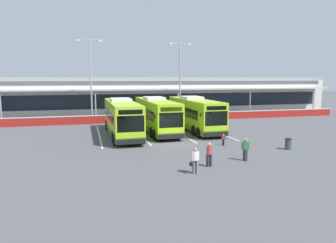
{
  "coord_description": "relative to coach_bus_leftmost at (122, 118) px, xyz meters",
  "views": [
    {
      "loc": [
        -7.48,
        -26.31,
        5.84
      ],
      "look_at": [
        0.3,
        3.0,
        1.6
      ],
      "focal_mm": 33.04,
      "sensor_mm": 36.0,
      "label": 1
    }
  ],
  "objects": [
    {
      "name": "bay_stripe_far_west",
      "position": [
        -2.3,
        0.75,
        -1.78
      ],
      "size": [
        0.14,
        13.0,
        0.01
      ],
      "primitive_type": "cube",
      "color": "silver",
      "rests_on": "ground"
    },
    {
      "name": "terminal_building",
      "position": [
        4.0,
        21.66,
        1.23
      ],
      "size": [
        70.0,
        13.0,
        6.0
      ],
      "color": "beige",
      "rests_on": "ground"
    },
    {
      "name": "pedestrian_child",
      "position": [
        8.01,
        -7.16,
        -1.24
      ],
      "size": [
        0.31,
        0.26,
        1.0
      ],
      "color": "black",
      "rests_on": "ground"
    },
    {
      "name": "litter_bin",
      "position": [
        12.57,
        -9.9,
        -1.32
      ],
      "size": [
        0.54,
        0.54,
        0.93
      ],
      "color": "#2D5133",
      "rests_on": "ground"
    },
    {
      "name": "lamp_post_centre",
      "position": [
        9.91,
        12.04,
        4.5
      ],
      "size": [
        3.24,
        0.28,
        11.0
      ],
      "color": "#9E9EA3",
      "rests_on": "ground"
    },
    {
      "name": "lamp_post_west",
      "position": [
        -2.78,
        11.06,
        4.5
      ],
      "size": [
        3.24,
        0.28,
        11.0
      ],
      "color": "#9E9EA3",
      "rests_on": "ground"
    },
    {
      "name": "pedestrian_near_bin",
      "position": [
        7.37,
        -12.18,
        -0.91
      ],
      "size": [
        0.53,
        0.4,
        1.62
      ],
      "color": "#33333D",
      "rests_on": "ground"
    },
    {
      "name": "ground_plane",
      "position": [
        4.0,
        -5.25,
        -1.79
      ],
      "size": [
        200.0,
        200.0,
        0.0
      ],
      "primitive_type": "plane",
      "color": "#4C4C51"
    },
    {
      "name": "pedestrian_with_handbag",
      "position": [
        2.88,
        -14.12,
        -0.93
      ],
      "size": [
        0.65,
        0.39,
        1.62
      ],
      "color": "slate",
      "rests_on": "ground"
    },
    {
      "name": "coach_bus_centre",
      "position": [
        8.37,
        1.43,
        0.0
      ],
      "size": [
        2.99,
        12.18,
        3.78
      ],
      "color": "#9ED11E",
      "rests_on": "ground"
    },
    {
      "name": "coach_bus_left_centre",
      "position": [
        3.92,
        1.41,
        0.0
      ],
      "size": [
        2.99,
        12.18,
        3.78
      ],
      "color": "#9ED11E",
      "rests_on": "ground"
    },
    {
      "name": "bay_stripe_west",
      "position": [
        1.9,
        0.75,
        -1.78
      ],
      "size": [
        0.14,
        13.0,
        0.01
      ],
      "primitive_type": "cube",
      "color": "silver",
      "rests_on": "ground"
    },
    {
      "name": "coach_bus_leftmost",
      "position": [
        0.0,
        0.0,
        0.0
      ],
      "size": [
        2.99,
        12.18,
        3.78
      ],
      "color": "#9ED11E",
      "rests_on": "ground"
    },
    {
      "name": "red_barrier_wall",
      "position": [
        4.0,
        9.25,
        -1.23
      ],
      "size": [
        60.0,
        0.4,
        1.1
      ],
      "color": "maroon",
      "rests_on": "ground"
    },
    {
      "name": "bay_stripe_centre",
      "position": [
        10.3,
        0.75,
        -1.78
      ],
      "size": [
        0.14,
        13.0,
        0.01
      ],
      "primitive_type": "cube",
      "color": "silver",
      "rests_on": "ground"
    },
    {
      "name": "pedestrian_in_dark_coat",
      "position": [
        4.3,
        -12.92,
        -0.91
      ],
      "size": [
        0.48,
        0.4,
        1.62
      ],
      "color": "#33333D",
      "rests_on": "ground"
    },
    {
      "name": "bay_stripe_mid_west",
      "position": [
        6.1,
        0.75,
        -1.78
      ],
      "size": [
        0.14,
        13.0,
        0.01
      ],
      "primitive_type": "cube",
      "color": "silver",
      "rests_on": "ground"
    }
  ]
}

